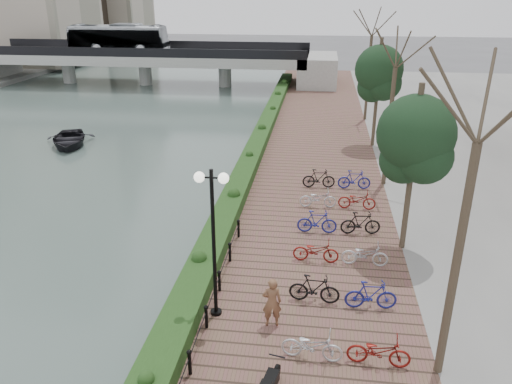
% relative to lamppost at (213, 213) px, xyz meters
% --- Properties ---
extents(river_water, '(30.00, 130.00, 0.02)m').
position_rel_lamppost_xyz_m(river_water, '(-16.54, 21.27, -3.99)').
color(river_water, '#4E625D').
rests_on(river_water, ground).
extents(promenade, '(8.00, 75.00, 0.50)m').
position_rel_lamppost_xyz_m(promenade, '(2.46, 13.77, -3.75)').
color(promenade, brown).
rests_on(promenade, ground).
extents(hedge, '(1.10, 56.00, 0.60)m').
position_rel_lamppost_xyz_m(hedge, '(-0.94, 16.27, -3.20)').
color(hedge, '#1D3C15').
rests_on(hedge, promenade).
extents(chain_fence, '(0.10, 14.10, 0.70)m').
position_rel_lamppost_xyz_m(chain_fence, '(-0.14, -1.73, -3.15)').
color(chain_fence, black).
rests_on(chain_fence, promenade).
extents(lamppost, '(1.02, 0.32, 4.86)m').
position_rel_lamppost_xyz_m(lamppost, '(0.00, 0.00, 0.00)').
color(lamppost, black).
rests_on(lamppost, promenade).
extents(motorcycle, '(0.71, 1.45, 0.87)m').
position_rel_lamppost_xyz_m(motorcycle, '(2.05, -3.29, -3.07)').
color(motorcycle, black).
rests_on(motorcycle, promenade).
extents(pedestrian, '(0.65, 0.49, 1.63)m').
position_rel_lamppost_xyz_m(pedestrian, '(1.80, -0.34, -2.69)').
color(pedestrian, brown).
rests_on(pedestrian, promenade).
extents(bicycle_parking, '(2.40, 14.69, 1.00)m').
position_rel_lamppost_xyz_m(bicycle_parking, '(3.96, 4.76, -3.03)').
color(bicycle_parking, silver).
rests_on(bicycle_parking, promenade).
extents(street_trees, '(3.20, 37.12, 6.80)m').
position_rel_lamppost_xyz_m(street_trees, '(6.46, 8.95, -0.32)').
color(street_trees, '#362E20').
rests_on(street_trees, promenade).
extents(bridge, '(36.00, 10.77, 6.50)m').
position_rel_lamppost_xyz_m(bridge, '(-17.11, 41.27, -0.63)').
color(bridge, '#999894').
rests_on(bridge, ground).
extents(boat, '(4.67, 5.41, 0.94)m').
position_rel_lamppost_xyz_m(boat, '(-13.99, 17.97, -3.51)').
color(boat, black).
rests_on(boat, river_water).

